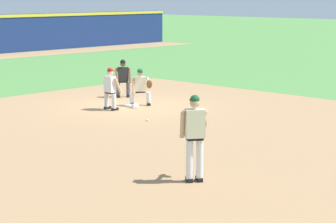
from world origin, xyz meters
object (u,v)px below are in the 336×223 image
(baserunner, at_px, (110,87))
(umpire, at_px, (123,77))
(pitcher, at_px, (195,133))
(first_baseman, at_px, (141,86))
(baseball, at_px, (147,120))
(first_base_bag, at_px, (131,105))

(baserunner, relative_size, umpire, 1.00)
(pitcher, distance_m, first_baseman, 9.68)
(first_baseman, relative_size, baserunner, 0.92)
(pitcher, distance_m, baserunner, 9.11)
(baseball, xyz_separation_m, first_baseman, (1.85, 2.20, 0.69))
(baserunner, height_order, umpire, same)
(baseball, xyz_separation_m, umpire, (2.78, 4.16, 0.76))
(pitcher, height_order, umpire, pitcher)
(pitcher, bearing_deg, first_base_bag, 54.94)
(first_baseman, bearing_deg, umpire, 64.50)
(first_baseman, bearing_deg, baseball, -129.96)
(pitcher, bearing_deg, umpire, 54.89)
(baseball, distance_m, umpire, 5.06)
(first_base_bag, height_order, baserunner, baserunner)
(baserunner, bearing_deg, first_base_bag, -2.10)
(baseball, bearing_deg, umpire, 56.24)
(first_base_bag, xyz_separation_m, umpire, (1.28, 1.81, 0.75))
(baseball, relative_size, baserunner, 0.05)
(pitcher, bearing_deg, baserunner, 59.83)
(first_baseman, bearing_deg, baserunner, 172.27)
(pitcher, xyz_separation_m, baserunner, (4.58, 7.88, -0.27))
(umpire, bearing_deg, baseball, -123.76)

